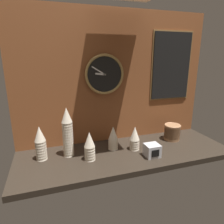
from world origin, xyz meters
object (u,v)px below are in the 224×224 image
bowl_stack_far_right (172,132)px  cup_stack_left (68,132)px  cup_stack_far_left (40,143)px  wall_clock (105,74)px  menu_board (171,66)px  napkin_dispenser (152,150)px  cup_stack_center (113,138)px  cup_stack_center_left (90,146)px  cup_stack_center_right (135,138)px

bowl_stack_far_right → cup_stack_left: bearing=-179.2°
cup_stack_far_left → wall_clock: 0.69m
menu_board → napkin_dispenser: menu_board is taller
cup_stack_left → menu_board: bearing=10.5°
cup_stack_center → bowl_stack_far_right: (0.54, 0.01, -0.02)m
wall_clock → napkin_dispenser: (0.24, -0.37, -0.51)m
cup_stack_center → menu_board: size_ratio=0.32×
cup_stack_center → cup_stack_far_left: cup_stack_far_left is taller
cup_stack_far_left → napkin_dispenser: (0.76, -0.20, -0.08)m
cup_stack_center → cup_stack_far_left: size_ratio=0.76×
cup_stack_left → cup_stack_center_left: cup_stack_left is taller
cup_stack_center → wall_clock: size_ratio=0.59×
cup_stack_left → menu_board: size_ratio=0.62×
cup_stack_far_left → bowl_stack_far_right: cup_stack_far_left is taller
cup_stack_left → bowl_stack_far_right: 0.89m
cup_stack_center_right → cup_stack_center_left: bearing=-172.0°
cup_stack_left → menu_board: (0.93, 0.17, 0.43)m
cup_stack_center → wall_clock: 0.50m
wall_clock → cup_stack_center_right: bearing=-52.5°
cup_stack_center_left → napkin_dispenser: size_ratio=1.97×
cup_stack_far_left → menu_board: (1.12, 0.17, 0.49)m
cup_stack_far_left → cup_stack_center_left: 0.34m
cup_stack_center_left → wall_clock: (0.19, 0.27, 0.46)m
bowl_stack_far_right → cup_stack_center: bearing=-178.5°
cup_stack_far_left → napkin_dispenser: bearing=-15.1°
cup_stack_center_right → cup_stack_center: bearing=159.8°
cup_stack_center → cup_stack_center_left: bearing=-152.4°
napkin_dispenser → cup_stack_center: bearing=138.8°
cup_stack_left → napkin_dispenser: size_ratio=3.47×
cup_stack_center_left → bowl_stack_far_right: bearing=9.3°
cup_stack_center → cup_stack_far_left: bearing=179.6°
cup_stack_far_left → napkin_dispenser: 0.79m
cup_stack_center_left → cup_stack_center_right: bearing=8.0°
wall_clock → bowl_stack_far_right: bearing=-15.2°
cup_stack_center_right → cup_stack_left: (-0.49, 0.06, 0.09)m
cup_stack_center → napkin_dispenser: bearing=-41.2°
bowl_stack_far_right → wall_clock: wall_clock is taller
cup_stack_center → bowl_stack_far_right: cup_stack_center is taller
cup_stack_center_right → napkin_dispenser: size_ratio=1.79×
cup_stack_center → menu_board: (0.59, 0.17, 0.52)m
cup_stack_center_left → wall_clock: 0.57m
cup_stack_center_left → wall_clock: wall_clock is taller
wall_clock → cup_stack_center: bearing=-84.7°
menu_board → wall_clock: bearing=-179.2°
bowl_stack_far_right → napkin_dispenser: 0.38m
cup_stack_left → cup_stack_far_left: 0.20m
bowl_stack_far_right → napkin_dispenser: bowl_stack_far_right is taller
cup_stack_left → napkin_dispenser: cup_stack_left is taller
cup_stack_center_left → menu_board: (0.80, 0.28, 0.51)m
cup_stack_left → cup_stack_center: cup_stack_left is taller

